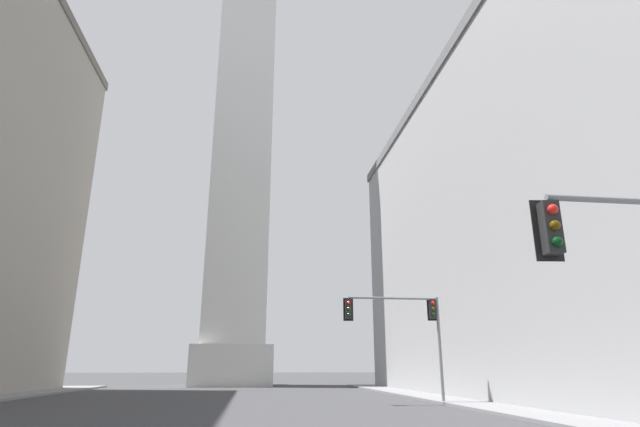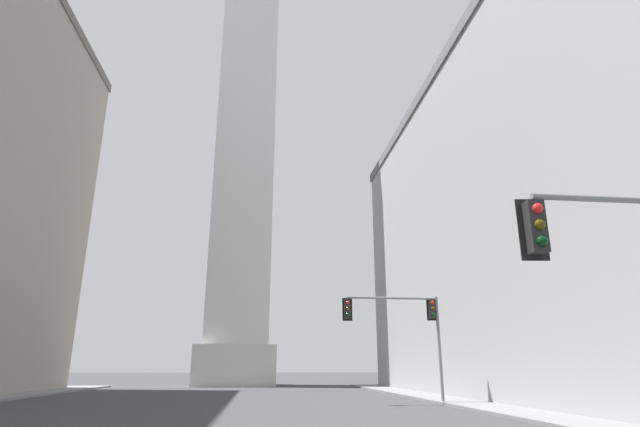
{
  "view_description": "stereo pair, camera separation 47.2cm",
  "coord_description": "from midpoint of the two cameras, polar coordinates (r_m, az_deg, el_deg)",
  "views": [
    {
      "loc": [
        2.16,
        -2.58,
        1.99
      ],
      "look_at": [
        6.48,
        30.39,
        12.25
      ],
      "focal_mm": 28.0,
      "sensor_mm": 36.0,
      "label": 1
    },
    {
      "loc": [
        2.63,
        -2.64,
        1.99
      ],
      "look_at": [
        6.48,
        30.39,
        12.25
      ],
      "focal_mm": 28.0,
      "sensor_mm": 36.0,
      "label": 2
    }
  ],
  "objects": [
    {
      "name": "sidewalk_right",
      "position": [
        26.46,
        22.87,
        -20.05
      ],
      "size": [
        5.0,
        68.28,
        0.15
      ],
      "primitive_type": "cube",
      "color": "slate",
      "rests_on": "ground_plane"
    },
    {
      "name": "traffic_light_mid_right",
      "position": [
        30.19,
        9.42,
        -11.98
      ],
      "size": [
        5.83,
        0.52,
        5.98
      ],
      "color": "slate",
      "rests_on": "ground_plane"
    },
    {
      "name": "obelisk",
      "position": [
        66.4,
        -8.87,
        9.33
      ],
      "size": [
        8.85,
        8.85,
        64.92
      ],
      "color": "silver",
      "rests_on": "ground_plane"
    }
  ]
}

